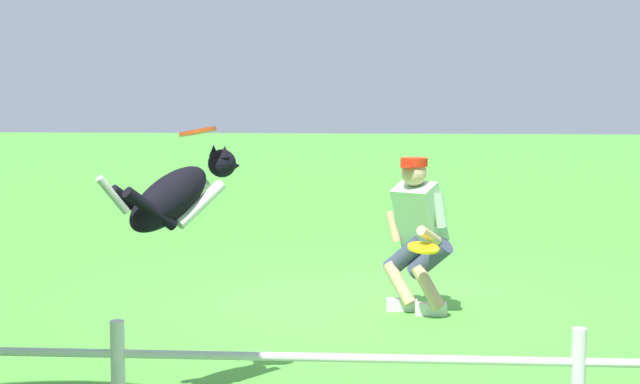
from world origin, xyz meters
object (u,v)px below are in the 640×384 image
person (417,230)px  frisbee_flying (198,132)px  dog (176,195)px  frisbee_held (423,248)px

person → frisbee_flying: size_ratio=5.81×
person → dog: size_ratio=1.71×
dog → frisbee_held: 2.69m
dog → frisbee_held: dog is taller
dog → frisbee_flying: (-0.10, -0.14, 0.36)m
person → frisbee_held: size_ratio=5.16×
dog → frisbee_flying: frisbee_flying is taller
frisbee_held → frisbee_flying: bearing=55.1°
person → frisbee_held: 0.40m
person → frisbee_flying: (1.36, 2.38, 0.92)m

